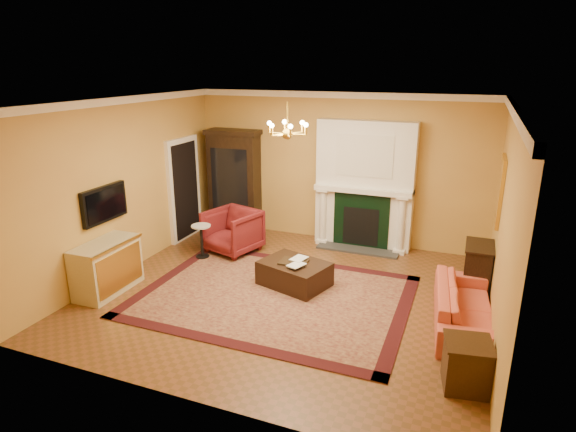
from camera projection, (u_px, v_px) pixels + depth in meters
The scene contains 26 objects.
floor at pixel (287, 295), 7.68m from camera, with size 6.00×5.50×0.02m, color brown.
ceiling at pixel (287, 101), 6.77m from camera, with size 6.00×5.50×0.02m, color white.
wall_back at pixel (338, 168), 9.67m from camera, with size 6.00×0.02×3.00m, color gold.
wall_front at pixel (186, 276), 4.78m from camera, with size 6.00×0.02×3.00m, color gold.
wall_left at pixel (125, 186), 8.28m from camera, with size 0.02×5.50×3.00m, color gold.
wall_right at pixel (505, 228), 6.18m from camera, with size 0.02×5.50×3.00m, color gold.
fireplace at pixel (364, 188), 9.39m from camera, with size 1.90×0.70×2.50m.
crown_molding at pixel (309, 101), 7.64m from camera, with size 6.00×5.50×0.12m.
doorway at pixel (184, 189), 9.90m from camera, with size 0.08×1.05×2.10m.
tv_panel at pixel (104, 204), 7.77m from camera, with size 0.09×0.95×0.58m.
gilt_mirror at pixel (500, 191), 7.39m from camera, with size 0.06×0.76×1.05m.
chandelier at pixel (287, 130), 6.89m from camera, with size 0.63×0.55×0.53m.
oriental_rug at pixel (274, 296), 7.60m from camera, with size 4.15×3.11×0.02m, color #430E13.
china_cabinet at pixel (235, 183), 10.34m from camera, with size 1.05×0.48×2.11m, color black.
wingback_armchair at pixel (232, 229), 9.28m from camera, with size 0.90×0.84×0.92m, color maroon.
pedestal_table at pixel (202, 239), 9.01m from camera, with size 0.36×0.36×0.65m.
commode at pixel (107, 267), 7.67m from camera, with size 0.53×1.12×0.83m, color beige.
coral_sofa at pixel (465, 300), 6.66m from camera, with size 1.96×0.57×0.77m, color #C8413F.
end_table at pixel (466, 366), 5.40m from camera, with size 0.47×0.47×0.55m, color #321E0D.
console_table at pixel (477, 269), 7.65m from camera, with size 0.40×0.69×0.77m, color black.
leather_ottoman at pixel (294, 274), 7.92m from camera, with size 1.06×0.77×0.39m, color black.
ottoman_tray at pixel (294, 262), 7.84m from camera, with size 0.44×0.34×0.03m, color black.
book_a at pixel (293, 250), 7.92m from camera, with size 0.22×0.03×0.29m, color gray.
book_b at pixel (292, 256), 7.68m from camera, with size 0.21×0.02×0.29m, color gray.
topiary_left at pixel (339, 173), 9.45m from camera, with size 0.16×0.16×0.42m.
topiary_right at pixel (392, 178), 9.09m from camera, with size 0.15×0.15×0.41m.
Camera 1 is at (2.55, -6.45, 3.52)m, focal length 30.00 mm.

